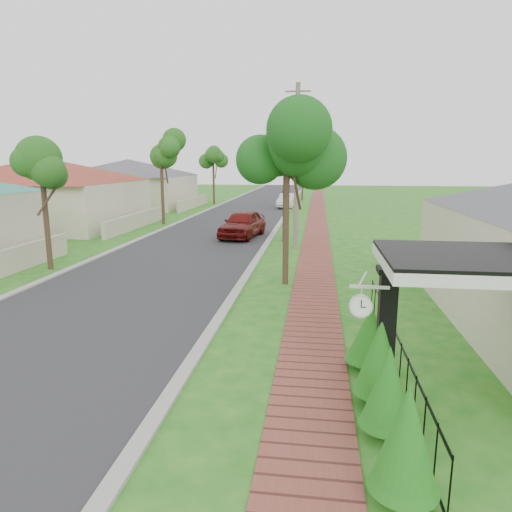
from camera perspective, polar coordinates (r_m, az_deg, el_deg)
The scene contains 16 objects.
ground at distance 10.41m, azimuth -11.73°, elevation -12.95°, with size 160.00×160.00×0.00m, color #1E6618.
road at distance 29.89m, azimuth -4.53°, elevation 3.34°, with size 7.00×120.00×0.02m, color #28282B.
kerb_right at distance 29.34m, azimuth 2.47°, elevation 3.21°, with size 0.30×120.00×0.10m, color #9E9E99.
kerb_left at distance 30.86m, azimuth -11.18°, elevation 3.42°, with size 0.30×120.00×0.10m, color #9E9E99.
sidewalk at distance 29.22m, azimuth 7.56°, elevation 3.09°, with size 1.50×120.00×0.03m, color brown.
porch_post at distance 8.61m, azimuth 15.86°, elevation -10.43°, with size 0.48×0.48×2.52m.
picket_fence at distance 9.80m, azimuth 16.92°, elevation -11.44°, with size 0.03×8.02×1.00m.
street_trees at distance 36.27m, azimuth -2.12°, elevation 12.01°, with size 10.70×37.65×5.89m.
hedge_row at distance 8.26m, azimuth 15.52°, elevation -14.18°, with size 0.90×4.81×1.77m.
far_house_red at distance 34.24m, azimuth -24.75°, elevation 7.31°, with size 15.56×15.56×4.60m.
far_house_grey at distance 46.66m, azimuth -15.52°, elevation 8.82°, with size 15.56×15.56×4.60m.
parked_car_red at distance 26.52m, azimuth -1.67°, elevation 4.01°, with size 1.84×4.56×1.55m, color #5F100E.
parked_car_white at distance 44.12m, azimuth 3.95°, elevation 6.90°, with size 1.43×4.10×1.35m, color white.
near_tree at distance 15.94m, azimuth 3.89°, elevation 12.85°, with size 2.26×2.26×5.81m.
utility_pole at distance 22.85m, azimuth 5.11°, elevation 11.01°, with size 1.20×0.24×8.00m.
station_clock at distance 7.90m, azimuth 13.06°, elevation -5.90°, with size 0.65×0.13×0.56m.
Camera 1 is at (3.28, -8.90, 4.29)m, focal length 32.00 mm.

